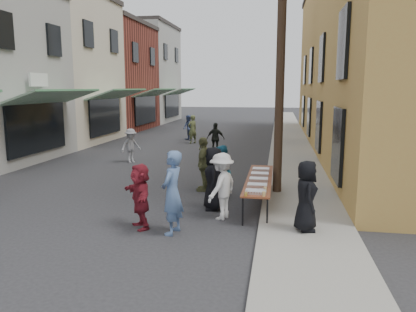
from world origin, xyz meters
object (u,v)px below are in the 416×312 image
(utility_pole_near, at_px, (281,45))
(guest_front_c, at_px, (221,171))
(utility_pole_mid, at_px, (280,66))
(guest_front_a, at_px, (214,179))
(server, at_px, (306,196))
(serving_table, at_px, (259,180))
(catering_tray_sausage, at_px, (256,192))
(utility_pole_far, at_px, (280,73))

(utility_pole_near, xyz_separation_m, guest_front_c, (-1.66, -0.59, -3.71))
(utility_pole_mid, bearing_deg, guest_front_a, -96.92)
(utility_pole_near, xyz_separation_m, server, (0.64, -3.43, -3.60))
(serving_table, relative_size, guest_front_c, 2.54)
(serving_table, height_order, server, server)
(utility_pole_near, bearing_deg, guest_front_c, -160.36)
(utility_pole_mid, height_order, catering_tray_sausage, utility_pole_mid)
(utility_pole_near, height_order, guest_front_c, utility_pole_near)
(serving_table, xyz_separation_m, guest_front_a, (-1.19, -0.69, 0.14))
(serving_table, bearing_deg, utility_pole_mid, 87.83)
(utility_pole_mid, bearing_deg, utility_pole_near, -90.00)
(catering_tray_sausage, xyz_separation_m, server, (1.14, -0.58, 0.11))
(utility_pole_near, relative_size, server, 5.66)
(guest_front_a, bearing_deg, utility_pole_near, 127.85)
(utility_pole_far, distance_m, server, 27.68)
(catering_tray_sausage, bearing_deg, utility_pole_mid, 88.07)
(utility_pole_far, xyz_separation_m, serving_table, (-0.50, -25.20, -3.79))
(utility_pole_far, distance_m, guest_front_a, 26.20)
(guest_front_c, bearing_deg, utility_pole_far, 178.59)
(serving_table, bearing_deg, catering_tray_sausage, -90.00)
(server, bearing_deg, catering_tray_sausage, 55.83)
(utility_pole_near, distance_m, serving_table, 4.01)
(utility_pole_mid, xyz_separation_m, utility_pole_far, (0.00, 12.00, 0.00))
(utility_pole_far, height_order, serving_table, utility_pole_far)
(serving_table, distance_m, guest_front_a, 1.38)
(utility_pole_far, bearing_deg, server, -88.66)
(guest_front_c, bearing_deg, serving_table, 64.74)
(utility_pole_far, bearing_deg, catering_tray_sausage, -91.07)
(server, bearing_deg, serving_table, 19.83)
(utility_pole_near, bearing_deg, server, -79.40)
(serving_table, height_order, guest_front_a, guest_front_a)
(serving_table, distance_m, catering_tray_sausage, 1.65)
(guest_front_a, relative_size, server, 1.08)
(utility_pole_mid, bearing_deg, utility_pole_far, 90.00)
(utility_pole_mid, distance_m, utility_pole_far, 12.00)
(utility_pole_mid, distance_m, catering_tray_sausage, 15.32)
(utility_pole_far, bearing_deg, guest_front_c, -93.87)
(server, bearing_deg, utility_pole_mid, -4.92)
(guest_front_a, height_order, guest_front_c, guest_front_a)
(utility_pole_mid, height_order, utility_pole_far, same)
(utility_pole_far, xyz_separation_m, server, (0.64, -27.43, -3.60))
(utility_pole_far, relative_size, guest_front_c, 5.71)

